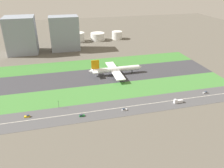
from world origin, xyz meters
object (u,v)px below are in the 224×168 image
car_1 (205,92)px  hangar_building (65,33)px  fuel_tank_west (78,37)px  car_2 (27,116)px  fuel_tank_centre (98,37)px  car_0 (124,109)px  airliner (115,69)px  fuel_tank_east (117,35)px  car_3 (82,115)px  truck_0 (178,101)px  terminal_building (21,35)px  traffic_light (58,104)px

car_1 → hangar_building: hangar_building is taller
car_1 → fuel_tank_west: size_ratio=0.18×
car_2 → fuel_tank_centre: bearing=65.6°
car_0 → hangar_building: (-37.50, 192.00, 24.94)m
airliner → car_1: 101.38m
fuel_tank_centre → fuel_tank_east: bearing=0.0°
car_3 → hangar_building: bearing=-89.9°
car_3 → fuel_tank_east: fuel_tank_east is taller
car_3 → truck_0: 88.62m
truck_0 → terminal_building: (-151.73, 192.00, 25.07)m
traffic_light → terminal_building: size_ratio=0.13×
car_1 → car_0: size_ratio=1.00×
car_0 → hangar_building: hangar_building is taller
car_2 → fuel_tank_east: (139.69, 227.00, 6.05)m
hangar_building → car_3: bearing=-89.9°
truck_0 → terminal_building: terminal_building is taller
traffic_light → fuel_tank_east: size_ratio=0.39×
fuel_tank_west → fuel_tank_east: fuel_tank_west is taller
terminal_building → hangar_building: 62.70m
airliner → car_0: 79.16m
car_0 → fuel_tank_centre: 238.12m
car_3 → car_0: same height
traffic_light → fuel_tank_east: fuel_tank_east is taller
car_1 → fuel_tank_east: fuel_tank_east is taller
fuel_tank_west → fuel_tank_east: bearing=0.0°
car_2 → car_0: 81.49m
truck_0 → traffic_light: traffic_light is taller
airliner → car_0: size_ratio=14.77×
car_2 → fuel_tank_centre: 249.41m
truck_0 → fuel_tank_west: (-65.28, 237.00, 6.18)m
fuel_tank_west → fuel_tank_east: size_ratio=1.31×
car_2 → fuel_tank_west: 236.82m
fuel_tank_west → car_1: bearing=-66.0°
car_0 → fuel_tank_west: (-13.75, 237.00, 6.93)m
hangar_building → fuel_tank_east: size_ratio=2.77×
traffic_light → hangar_building: size_ratio=0.14×
car_2 → hangar_building: bearing=76.6°
truck_0 → fuel_tank_east: size_ratio=0.45×
traffic_light → car_1: bearing=-3.2°
car_1 → traffic_light: 142.67m
hangar_building → car_2: bearing=-103.4°
airliner → fuel_tank_centre: size_ratio=2.57×
airliner → truck_0: bearing=-63.4°
airliner → fuel_tank_west: (-26.14, 159.00, 1.62)m
truck_0 → traffic_light: (-106.53, 17.99, 2.62)m
fuel_tank_centre → terminal_building: bearing=-159.8°
airliner → truck_0: 87.39m
traffic_light → terminal_building: bearing=104.6°
fuel_tank_east → terminal_building: bearing=-164.2°
hangar_building → car_0: bearing=-78.9°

